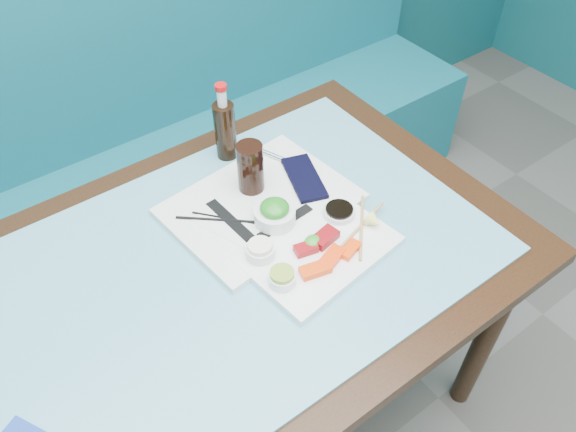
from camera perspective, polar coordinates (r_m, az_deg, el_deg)
booth_bench at (r=2.11m, az=-17.87°, el=2.96°), size 3.00×0.56×1.17m
dining_table at (r=1.35m, az=-6.54°, el=-7.50°), size 1.40×0.90×0.75m
glass_top at (r=1.28m, az=-6.86°, el=-5.18°), size 1.22×0.76×0.01m
sashimi_plate at (r=1.29m, az=3.00°, el=-3.37°), size 0.36×0.28×0.02m
salmon_left at (r=1.23m, az=2.79°, el=-5.48°), size 0.07×0.05×0.02m
salmon_mid at (r=1.25m, az=4.45°, el=-4.26°), size 0.08×0.05×0.02m
salmon_right at (r=1.28m, az=6.33°, el=-3.41°), size 0.06×0.04×0.01m
tuna_left at (r=1.27m, az=1.83°, el=-3.35°), size 0.06×0.04×0.02m
tuna_right at (r=1.29m, az=3.77°, el=-2.19°), size 0.07×0.05×0.02m
seaweed_garnish at (r=1.28m, az=2.58°, el=-2.61°), size 0.05×0.04×0.02m
ramekin_wasabi at (r=1.21m, az=-0.61°, el=-6.40°), size 0.07×0.07×0.03m
wasabi_fill at (r=1.19m, az=-0.61°, el=-5.87°), size 0.06×0.06×0.01m
ramekin_ginger at (r=1.26m, az=-2.83°, el=-3.63°), size 0.08×0.08×0.03m
ginger_fill at (r=1.24m, az=-2.86°, el=-3.06°), size 0.06×0.06×0.01m
soy_dish at (r=1.35m, az=5.21°, el=0.38°), size 0.08×0.08×0.02m
soy_fill at (r=1.34m, az=5.24°, el=0.70°), size 0.09×0.09×0.01m
lemon_wedge at (r=1.33m, az=8.78°, el=-0.54°), size 0.04×0.03×0.04m
chopstick_sleeve at (r=1.33m, az=-0.28°, el=-0.59°), size 0.16×0.04×0.00m
wooden_chopstick_a at (r=1.33m, az=7.16°, el=-1.27°), size 0.21×0.07×0.01m
wooden_chopstick_b at (r=1.33m, az=7.48°, el=-1.09°), size 0.15×0.16×0.01m
serving_tray at (r=1.39m, az=-2.78°, el=1.21°), size 0.47×0.37×0.02m
paper_placemat at (r=1.38m, az=-2.80°, el=1.48°), size 0.35×0.30×0.00m
seaweed_bowl at (r=1.32m, az=-1.36°, el=0.05°), size 0.12×0.12×0.04m
seaweed_salad at (r=1.31m, az=-1.38°, el=0.82°), size 0.08×0.08×0.03m
cola_glass at (r=1.38m, az=-3.84°, el=4.92°), size 0.07×0.07×0.13m
navy_pouch at (r=1.44m, az=1.66°, el=3.87°), size 0.12×0.18×0.01m
fork at (r=1.50m, az=-0.97°, el=5.95°), size 0.05×0.10×0.01m
black_chopstick_a at (r=1.34m, az=-6.05°, el=-0.45°), size 0.20×0.17×0.01m
black_chopstick_b at (r=1.35m, az=-5.76°, el=-0.32°), size 0.13×0.15×0.01m
tray_sleeve at (r=1.34m, az=-5.91°, el=-0.41°), size 0.04×0.17×0.00m
cola_bottle_body at (r=1.50m, az=-6.40°, el=8.56°), size 0.06×0.06×0.16m
cola_bottle_neck at (r=1.44m, az=-6.74°, el=11.87°), size 0.03×0.03×0.05m
cola_bottle_cap at (r=1.42m, az=-6.84°, el=12.87°), size 0.03×0.03×0.01m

